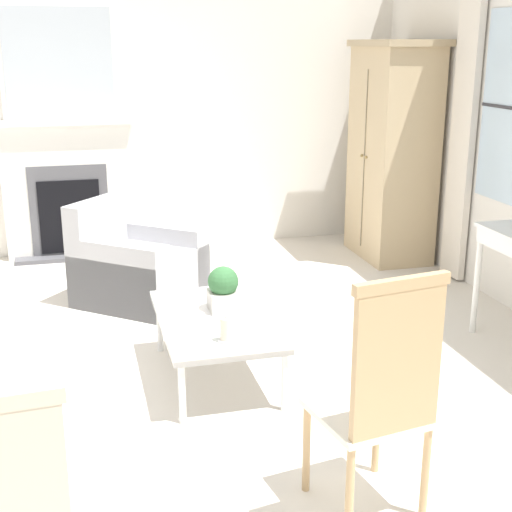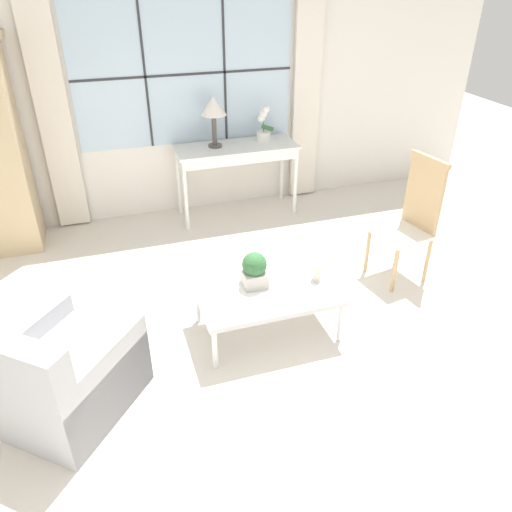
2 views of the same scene
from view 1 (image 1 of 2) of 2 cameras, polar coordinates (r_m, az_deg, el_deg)
name	(u,v)px [view 1 (image 1 of 2)]	position (r m, az deg, el deg)	size (l,w,h in m)	color
ground_plane	(130,382)	(4.51, -10.05, -9.89)	(14.00, 14.00, 0.00)	silver
wall_left	(159,107)	(7.14, -7.79, 11.72)	(0.06, 7.20, 2.80)	silver
fireplace	(67,176)	(7.06, -14.87, 6.18)	(0.34, 1.27, 2.36)	#515156
armoire	(392,151)	(6.89, 10.85, 8.22)	(0.97, 0.61, 2.03)	tan
armchair_upholstered	(137,267)	(5.78, -9.50, -0.88)	(1.15, 1.15, 0.81)	#B2B2B7
side_chair_wooden	(383,389)	(3.06, 10.09, -10.44)	(0.51, 0.51, 1.14)	white
coffee_table	(216,322)	(4.36, -3.22, -5.29)	(1.09, 0.68, 0.41)	silver
potted_plant_small	(223,289)	(4.38, -2.64, -2.62)	(0.19, 0.19, 0.28)	#BCB7AD
pillar_candle	(226,330)	(3.95, -2.41, -5.98)	(0.10, 0.10, 0.15)	silver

